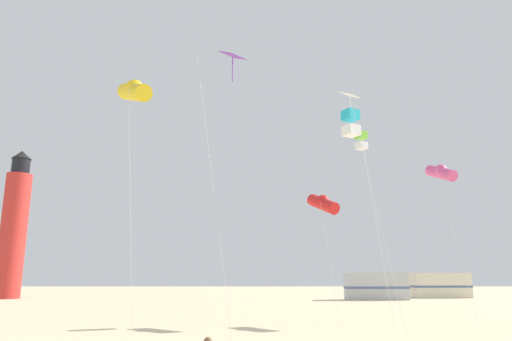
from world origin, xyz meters
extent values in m
sphere|color=brown|center=(-1.66, 4.35, 1.06)|extent=(0.20, 0.20, 0.20)
cylinder|color=silver|center=(-5.32, 10.45, 4.96)|extent=(0.61, 0.43, 9.91)
cylinder|color=yellow|center=(-5.52, 10.75, 9.91)|extent=(1.99, 2.45, 1.48)
sphere|color=yellow|center=(-5.52, 10.75, 10.06)|extent=(0.76, 0.76, 0.76)
cylinder|color=silver|center=(3.55, 18.83, 3.27)|extent=(0.95, 0.47, 6.55)
cylinder|color=red|center=(3.32, 19.29, 6.55)|extent=(1.72, 2.55, 1.48)
sphere|color=red|center=(3.32, 19.29, 6.70)|extent=(0.76, 0.76, 0.76)
cylinder|color=silver|center=(11.06, 19.95, 4.35)|extent=(1.75, 0.39, 8.70)
cylinder|color=#E54C8C|center=(10.87, 20.82, 8.70)|extent=(1.21, 2.59, 1.48)
sphere|color=#E54C8C|center=(10.87, 20.82, 8.85)|extent=(0.76, 0.76, 0.76)
cylinder|color=silver|center=(5.00, 14.64, 5.84)|extent=(1.69, 1.34, 11.68)
cube|color=white|center=(4.34, 15.48, 11.67)|extent=(1.22, 1.22, 0.40)
cylinder|color=white|center=(4.34, 15.48, 11.02)|extent=(0.04, 0.04, 1.10)
cylinder|color=silver|center=(4.35, 11.06, 4.51)|extent=(2.07, 1.51, 9.03)
cube|color=#1EB2D1|center=(3.60, 12.08, 9.38)|extent=(0.82, 0.82, 0.44)
cube|color=white|center=(3.60, 12.08, 8.68)|extent=(0.82, 0.82, 0.44)
cylinder|color=silver|center=(6.83, 21.08, 5.54)|extent=(1.59, 1.07, 11.08)
cube|color=#72D12D|center=(6.31, 21.86, 11.43)|extent=(0.82, 0.82, 0.44)
cube|color=white|center=(6.31, 21.86, 10.73)|extent=(0.82, 0.82, 0.44)
cylinder|color=silver|center=(-2.15, 10.13, 5.83)|extent=(1.73, 1.28, 11.67)
cube|color=purple|center=(-1.51, 10.99, 11.67)|extent=(1.22, 1.22, 0.40)
cylinder|color=purple|center=(-1.51, 10.99, 11.02)|extent=(0.04, 0.04, 1.10)
cylinder|color=red|center=(-28.01, 45.88, 7.00)|extent=(2.80, 2.80, 14.00)
cylinder|color=black|center=(-28.01, 45.88, 14.90)|extent=(2.00, 2.00, 1.80)
cone|color=black|center=(-28.01, 45.88, 16.30)|extent=(2.20, 2.20, 1.00)
cube|color=#B7BABF|center=(12.15, 43.54, 1.40)|extent=(6.42, 2.35, 2.80)
cube|color=#4C608C|center=(12.15, 43.54, 1.26)|extent=(6.46, 2.39, 0.24)
cube|color=beige|center=(20.65, 47.96, 1.40)|extent=(6.50, 2.59, 2.80)
cube|color=#4C608C|center=(20.65, 47.96, 1.26)|extent=(6.54, 2.63, 0.24)
camera|label=1|loc=(-0.52, -7.26, 2.60)|focal=32.82mm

